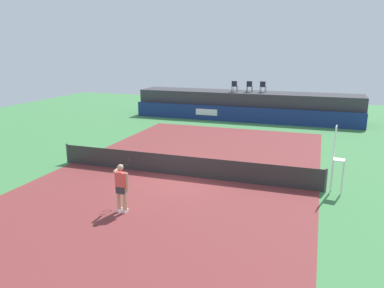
% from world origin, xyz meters
% --- Properties ---
extents(ground_plane, '(48.00, 48.00, 0.00)m').
position_xyz_m(ground_plane, '(0.00, 3.00, 0.00)').
color(ground_plane, '#3D7A42').
extents(court_inner, '(12.00, 22.00, 0.00)m').
position_xyz_m(court_inner, '(0.00, 0.00, 0.00)').
color(court_inner, maroon).
rests_on(court_inner, ground).
extents(sponsor_wall, '(18.00, 0.22, 1.20)m').
position_xyz_m(sponsor_wall, '(-0.01, 13.50, 0.60)').
color(sponsor_wall, navy).
rests_on(sponsor_wall, ground).
extents(spectator_platform, '(18.00, 2.80, 2.20)m').
position_xyz_m(spectator_platform, '(0.00, 15.30, 1.10)').
color(spectator_platform, '#38383D').
rests_on(spectator_platform, ground).
extents(spectator_chair_far_left, '(0.47, 0.47, 0.89)m').
position_xyz_m(spectator_chair_far_left, '(-0.96, 14.94, 2.69)').
color(spectator_chair_far_left, '#1E232D').
rests_on(spectator_chair_far_left, spectator_platform).
extents(spectator_chair_left, '(0.45, 0.45, 0.89)m').
position_xyz_m(spectator_chair_left, '(0.22, 15.16, 2.69)').
color(spectator_chair_left, '#1E232D').
rests_on(spectator_chair_left, spectator_platform).
extents(spectator_chair_center, '(0.46, 0.46, 0.89)m').
position_xyz_m(spectator_chair_center, '(1.29, 15.26, 2.69)').
color(spectator_chair_center, '#1E232D').
rests_on(spectator_chair_center, spectator_platform).
extents(umpire_chair, '(0.50, 0.50, 2.76)m').
position_xyz_m(umpire_chair, '(6.50, 0.02, 1.59)').
color(umpire_chair, white).
rests_on(umpire_chair, ground).
extents(tennis_net, '(12.40, 0.02, 0.95)m').
position_xyz_m(tennis_net, '(0.00, 0.00, 0.47)').
color(tennis_net, '#2D2D2D').
rests_on(tennis_net, ground).
extents(net_post_near, '(0.10, 0.10, 1.00)m').
position_xyz_m(net_post_near, '(-6.20, 0.00, 0.50)').
color(net_post_near, '#4C4C51').
rests_on(net_post_near, ground).
extents(net_post_far, '(0.10, 0.10, 1.00)m').
position_xyz_m(net_post_far, '(6.20, 0.00, 0.50)').
color(net_post_far, '#4C4C51').
rests_on(net_post_far, ground).
extents(tennis_player, '(0.69, 1.12, 1.77)m').
position_xyz_m(tennis_player, '(-0.66, -4.31, 0.96)').
color(tennis_player, white).
rests_on(tennis_player, court_inner).
extents(tennis_ball, '(0.07, 0.07, 0.07)m').
position_xyz_m(tennis_ball, '(1.83, 8.49, 0.04)').
color(tennis_ball, '#D8EA33').
rests_on(tennis_ball, court_inner).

